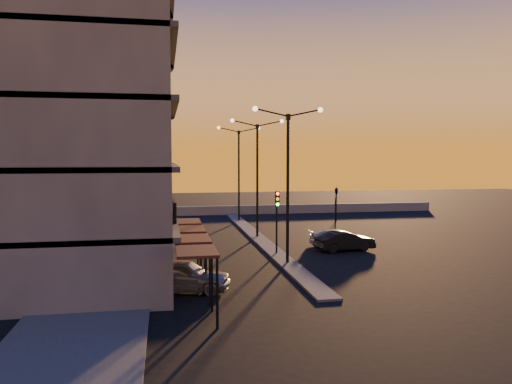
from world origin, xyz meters
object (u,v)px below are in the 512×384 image
object	(u,v)px
car_sedan	(345,241)
car_wagon	(337,238)
streetlamp_mid	(257,168)
car_hatchback	(183,275)
traffic_light_main	(277,212)

from	to	relation	value
car_sedan	car_wagon	size ratio (longest dim) A/B	1.04
streetlamp_mid	car_hatchback	world-z (taller)	streetlamp_mid
streetlamp_mid	car_wagon	bearing A→B (deg)	-43.61
car_hatchback	car_wagon	size ratio (longest dim) A/B	1.15
traffic_light_main	car_sedan	bearing A→B (deg)	6.62
traffic_light_main	car_hatchback	xyz separation A→B (m)	(-6.50, -7.91, -2.10)
traffic_light_main	car_sedan	world-z (taller)	traffic_light_main
traffic_light_main	car_wagon	size ratio (longest dim) A/B	1.06
streetlamp_mid	traffic_light_main	distance (m)	7.62
car_hatchback	car_sedan	bearing A→B (deg)	-38.74
car_hatchback	car_sedan	xyz separation A→B (m)	(11.46, 8.49, -0.10)
car_hatchback	car_wagon	distance (m)	15.42
traffic_light_main	car_hatchback	world-z (taller)	traffic_light_main
car_sedan	car_wagon	world-z (taller)	car_sedan
traffic_light_main	car_hatchback	distance (m)	10.45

